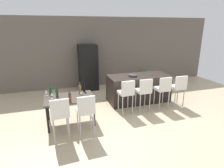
# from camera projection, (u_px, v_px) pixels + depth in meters

# --- Properties ---
(ground_plane) EXTENTS (10.00, 10.00, 0.00)m
(ground_plane) POSITION_uv_depth(u_px,v_px,m) (131.00, 110.00, 5.93)
(ground_plane) COLOR #C6B28E
(back_wall) EXTENTS (10.00, 0.12, 2.90)m
(back_wall) POSITION_uv_depth(u_px,v_px,m) (106.00, 52.00, 8.16)
(back_wall) COLOR #665B51
(back_wall) RESTS_ON ground_plane
(kitchen_island) EXTENTS (2.09, 0.92, 0.92)m
(kitchen_island) POSITION_uv_depth(u_px,v_px,m) (138.00, 88.00, 6.53)
(kitchen_island) COLOR black
(kitchen_island) RESTS_ON ground_plane
(bar_chair_left) EXTENTS (0.42, 0.42, 1.05)m
(bar_chair_left) POSITION_uv_depth(u_px,v_px,m) (126.00, 92.00, 5.47)
(bar_chair_left) COLOR white
(bar_chair_left) RESTS_ON ground_plane
(bar_chair_middle) EXTENTS (0.40, 0.40, 1.05)m
(bar_chair_middle) POSITION_uv_depth(u_px,v_px,m) (144.00, 90.00, 5.63)
(bar_chair_middle) COLOR white
(bar_chair_middle) RESTS_ON ground_plane
(bar_chair_right) EXTENTS (0.41, 0.41, 1.05)m
(bar_chair_right) POSITION_uv_depth(u_px,v_px,m) (163.00, 88.00, 5.82)
(bar_chair_right) COLOR white
(bar_chair_right) RESTS_ON ground_plane
(bar_chair_far) EXTENTS (0.41, 0.41, 1.05)m
(bar_chair_far) POSITION_uv_depth(u_px,v_px,m) (179.00, 86.00, 5.99)
(bar_chair_far) COLOR white
(bar_chair_far) RESTS_ON ground_plane
(dining_table) EXTENTS (1.27, 0.84, 0.74)m
(dining_table) POSITION_uv_depth(u_px,v_px,m) (70.00, 100.00, 4.95)
(dining_table) COLOR #4C4238
(dining_table) RESTS_ON ground_plane
(dining_chair_near) EXTENTS (0.42, 0.42, 1.05)m
(dining_chair_near) POSITION_uv_depth(u_px,v_px,m) (60.00, 113.00, 4.15)
(dining_chair_near) COLOR white
(dining_chair_near) RESTS_ON ground_plane
(dining_chair_far) EXTENTS (0.42, 0.42, 1.05)m
(dining_chair_far) POSITION_uv_depth(u_px,v_px,m) (86.00, 109.00, 4.31)
(dining_chair_far) COLOR white
(dining_chair_far) RESTS_ON ground_plane
(wine_bottle_middle) EXTENTS (0.07, 0.07, 0.33)m
(wine_bottle_middle) POSITION_uv_depth(u_px,v_px,m) (70.00, 97.00, 4.58)
(wine_bottle_middle) COLOR #471E19
(wine_bottle_middle) RESTS_ON dining_table
(wine_bottle_right) EXTENTS (0.07, 0.07, 0.28)m
(wine_bottle_right) POSITION_uv_depth(u_px,v_px,m) (50.00, 91.00, 5.07)
(wine_bottle_right) COLOR #194723
(wine_bottle_right) RESTS_ON dining_table
(wine_bottle_far) EXTENTS (0.07, 0.07, 0.31)m
(wine_bottle_far) POSITION_uv_depth(u_px,v_px,m) (84.00, 88.00, 5.32)
(wine_bottle_far) COLOR black
(wine_bottle_far) RESTS_ON dining_table
(wine_bottle_corner) EXTENTS (0.07, 0.07, 0.29)m
(wine_bottle_corner) POSITION_uv_depth(u_px,v_px,m) (57.00, 93.00, 4.94)
(wine_bottle_corner) COLOR #194723
(wine_bottle_corner) RESTS_ON dining_table
(wine_bottle_inner) EXTENTS (0.08, 0.08, 0.32)m
(wine_bottle_inner) POSITION_uv_depth(u_px,v_px,m) (80.00, 89.00, 5.14)
(wine_bottle_inner) COLOR brown
(wine_bottle_inner) RESTS_ON dining_table
(wine_glass_left) EXTENTS (0.07, 0.07, 0.17)m
(wine_glass_left) POSITION_uv_depth(u_px,v_px,m) (46.00, 92.00, 4.98)
(wine_glass_left) COLOR silver
(wine_glass_left) RESTS_ON dining_table
(wine_glass_near) EXTENTS (0.07, 0.07, 0.17)m
(wine_glass_near) POSITION_uv_depth(u_px,v_px,m) (81.00, 93.00, 4.91)
(wine_glass_near) COLOR silver
(wine_glass_near) RESTS_ON dining_table
(wine_glass_end) EXTENTS (0.07, 0.07, 0.17)m
(wine_glass_end) POSITION_uv_depth(u_px,v_px,m) (52.00, 94.00, 4.79)
(wine_glass_end) COLOR silver
(wine_glass_end) RESTS_ON dining_table
(refrigerator) EXTENTS (0.72, 0.68, 1.84)m
(refrigerator) POSITION_uv_depth(u_px,v_px,m) (88.00, 67.00, 7.66)
(refrigerator) COLOR black
(refrigerator) RESTS_ON ground_plane
(fruit_bowl) EXTENTS (0.28, 0.28, 0.07)m
(fruit_bowl) POSITION_uv_depth(u_px,v_px,m) (133.00, 76.00, 6.24)
(fruit_bowl) COLOR #333338
(fruit_bowl) RESTS_ON kitchen_island
(potted_plant) EXTENTS (0.45, 0.45, 0.64)m
(potted_plant) POSITION_uv_depth(u_px,v_px,m) (146.00, 75.00, 8.57)
(potted_plant) COLOR beige
(potted_plant) RESTS_ON ground_plane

